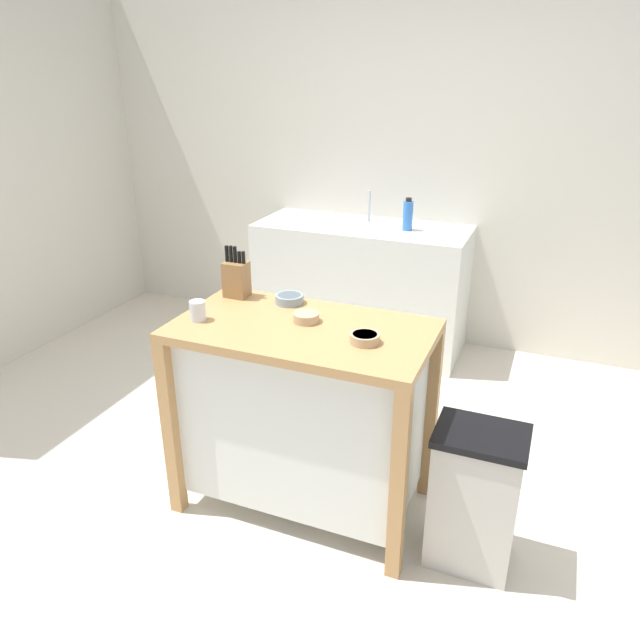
# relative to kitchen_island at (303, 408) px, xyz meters

# --- Properties ---
(ground_plane) EXTENTS (6.13, 6.13, 0.00)m
(ground_plane) POSITION_rel_kitchen_island_xyz_m (0.01, 0.05, -0.51)
(ground_plane) COLOR beige
(ground_plane) RESTS_ON ground
(wall_back) EXTENTS (5.13, 0.10, 2.60)m
(wall_back) POSITION_rel_kitchen_island_xyz_m (0.01, 2.13, 0.79)
(wall_back) COLOR beige
(wall_back) RESTS_ON ground
(kitchen_island) EXTENTS (1.11, 0.62, 0.92)m
(kitchen_island) POSITION_rel_kitchen_island_xyz_m (0.00, 0.00, 0.00)
(kitchen_island) COLOR #AD7F4C
(kitchen_island) RESTS_ON ground
(knife_block) EXTENTS (0.11, 0.09, 0.25)m
(knife_block) POSITION_rel_kitchen_island_xyz_m (-0.43, 0.21, 0.50)
(knife_block) COLOR olive
(knife_block) RESTS_ON kitchen_island
(bowl_ceramic_wide) EXTENTS (0.13, 0.13, 0.04)m
(bowl_ceramic_wide) POSITION_rel_kitchen_island_xyz_m (-0.16, 0.22, 0.43)
(bowl_ceramic_wide) COLOR gray
(bowl_ceramic_wide) RESTS_ON kitchen_island
(bowl_stoneware_deep) EXTENTS (0.11, 0.11, 0.04)m
(bowl_stoneware_deep) POSITION_rel_kitchen_island_xyz_m (-0.00, 0.06, 0.43)
(bowl_stoneware_deep) COLOR tan
(bowl_stoneware_deep) RESTS_ON kitchen_island
(bowl_ceramic_small) EXTENTS (0.12, 0.12, 0.04)m
(bowl_ceramic_small) POSITION_rel_kitchen_island_xyz_m (0.30, -0.06, 0.43)
(bowl_ceramic_small) COLOR tan
(bowl_ceramic_small) RESTS_ON kitchen_island
(drinking_cup) EXTENTS (0.07, 0.07, 0.09)m
(drinking_cup) POSITION_rel_kitchen_island_xyz_m (-0.45, -0.11, 0.45)
(drinking_cup) COLOR silver
(drinking_cup) RESTS_ON kitchen_island
(trash_bin) EXTENTS (0.36, 0.28, 0.63)m
(trash_bin) POSITION_rel_kitchen_island_xyz_m (0.79, -0.08, -0.20)
(trash_bin) COLOR #B7B2A8
(trash_bin) RESTS_ON ground
(sink_counter) EXTENTS (1.49, 0.60, 0.91)m
(sink_counter) POSITION_rel_kitchen_island_xyz_m (-0.33, 1.78, -0.06)
(sink_counter) COLOR silver
(sink_counter) RESTS_ON ground
(sink_faucet) EXTENTS (0.02, 0.02, 0.22)m
(sink_faucet) POSITION_rel_kitchen_island_xyz_m (-0.33, 1.92, 0.50)
(sink_faucet) COLOR #B7BCC1
(sink_faucet) RESTS_ON sink_counter
(bottle_dish_soap) EXTENTS (0.07, 0.07, 0.22)m
(bottle_dish_soap) POSITION_rel_kitchen_island_xyz_m (-0.01, 1.78, 0.50)
(bottle_dish_soap) COLOR blue
(bottle_dish_soap) RESTS_ON sink_counter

